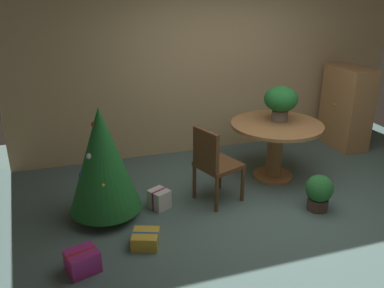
{
  "coord_description": "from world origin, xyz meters",
  "views": [
    {
      "loc": [
        -2.18,
        -3.45,
        2.45
      ],
      "look_at": [
        -0.93,
        0.4,
        0.83
      ],
      "focal_mm": 37.99,
      "sensor_mm": 36.0,
      "label": 1
    }
  ],
  "objects_px": {
    "wooden_chair_left": "(214,162)",
    "gift_box_gold": "(146,239)",
    "flower_vase": "(281,100)",
    "holiday_tree": "(102,160)",
    "round_dining_table": "(276,138)",
    "gift_box_purple": "(82,261)",
    "gift_box_cream": "(159,199)",
    "wooden_cabinet": "(346,107)",
    "potted_plant": "(319,192)"
  },
  "relations": [
    {
      "from": "holiday_tree",
      "to": "round_dining_table",
      "type": "bearing_deg",
      "value": 7.93
    },
    {
      "from": "holiday_tree",
      "to": "flower_vase",
      "type": "bearing_deg",
      "value": 9.52
    },
    {
      "from": "gift_box_purple",
      "to": "wooden_chair_left",
      "type": "bearing_deg",
      "value": 27.55
    },
    {
      "from": "wooden_cabinet",
      "to": "gift_box_gold",
      "type": "bearing_deg",
      "value": -154.79
    },
    {
      "from": "gift_box_cream",
      "to": "wooden_cabinet",
      "type": "height_order",
      "value": "wooden_cabinet"
    },
    {
      "from": "wooden_chair_left",
      "to": "potted_plant",
      "type": "relative_size",
      "value": 2.17
    },
    {
      "from": "holiday_tree",
      "to": "wooden_chair_left",
      "type": "bearing_deg",
      "value": -2.36
    },
    {
      "from": "gift_box_cream",
      "to": "gift_box_gold",
      "type": "height_order",
      "value": "gift_box_cream"
    },
    {
      "from": "potted_plant",
      "to": "gift_box_gold",
      "type": "bearing_deg",
      "value": -178.09
    },
    {
      "from": "wooden_cabinet",
      "to": "potted_plant",
      "type": "bearing_deg",
      "value": -133.65
    },
    {
      "from": "holiday_tree",
      "to": "gift_box_cream",
      "type": "bearing_deg",
      "value": 0.08
    },
    {
      "from": "wooden_chair_left",
      "to": "gift_box_cream",
      "type": "distance_m",
      "value": 0.77
    },
    {
      "from": "gift_box_purple",
      "to": "flower_vase",
      "type": "bearing_deg",
      "value": 25.46
    },
    {
      "from": "wooden_chair_left",
      "to": "gift_box_purple",
      "type": "bearing_deg",
      "value": -152.45
    },
    {
      "from": "flower_vase",
      "to": "potted_plant",
      "type": "relative_size",
      "value": 1.07
    },
    {
      "from": "potted_plant",
      "to": "gift_box_purple",
      "type": "bearing_deg",
      "value": -174.15
    },
    {
      "from": "wooden_chair_left",
      "to": "wooden_cabinet",
      "type": "height_order",
      "value": "wooden_cabinet"
    },
    {
      "from": "flower_vase",
      "to": "wooden_chair_left",
      "type": "bearing_deg",
      "value": -157.72
    },
    {
      "from": "wooden_chair_left",
      "to": "gift_box_gold",
      "type": "xyz_separation_m",
      "value": [
        -0.95,
        -0.62,
        -0.45
      ]
    },
    {
      "from": "round_dining_table",
      "to": "wooden_cabinet",
      "type": "xyz_separation_m",
      "value": [
        1.62,
        0.7,
        0.07
      ]
    },
    {
      "from": "gift_box_gold",
      "to": "gift_box_purple",
      "type": "bearing_deg",
      "value": -161.86
    },
    {
      "from": "flower_vase",
      "to": "wooden_chair_left",
      "type": "relative_size",
      "value": 0.49
    },
    {
      "from": "wooden_chair_left",
      "to": "holiday_tree",
      "type": "distance_m",
      "value": 1.26
    },
    {
      "from": "holiday_tree",
      "to": "gift_box_purple",
      "type": "bearing_deg",
      "value": -110.4
    },
    {
      "from": "holiday_tree",
      "to": "gift_box_gold",
      "type": "distance_m",
      "value": 0.96
    },
    {
      "from": "gift_box_purple",
      "to": "wooden_cabinet",
      "type": "xyz_separation_m",
      "value": [
        4.2,
        1.89,
        0.53
      ]
    },
    {
      "from": "flower_vase",
      "to": "potted_plant",
      "type": "distance_m",
      "value": 1.28
    },
    {
      "from": "gift_box_gold",
      "to": "wooden_cabinet",
      "type": "distance_m",
      "value": 3.99
    },
    {
      "from": "gift_box_gold",
      "to": "gift_box_cream",
      "type": "bearing_deg",
      "value": 65.57
    },
    {
      "from": "gift_box_cream",
      "to": "gift_box_gold",
      "type": "xyz_separation_m",
      "value": [
        -0.3,
        -0.67,
        -0.04
      ]
    },
    {
      "from": "gift_box_cream",
      "to": "wooden_cabinet",
      "type": "distance_m",
      "value": 3.46
    },
    {
      "from": "gift_box_purple",
      "to": "potted_plant",
      "type": "height_order",
      "value": "potted_plant"
    },
    {
      "from": "gift_box_purple",
      "to": "wooden_cabinet",
      "type": "distance_m",
      "value": 4.63
    },
    {
      "from": "flower_vase",
      "to": "wooden_cabinet",
      "type": "bearing_deg",
      "value": 21.98
    },
    {
      "from": "gift_box_gold",
      "to": "round_dining_table",
      "type": "bearing_deg",
      "value": 26.69
    },
    {
      "from": "wooden_cabinet",
      "to": "potted_plant",
      "type": "distance_m",
      "value": 2.27
    },
    {
      "from": "flower_vase",
      "to": "holiday_tree",
      "type": "height_order",
      "value": "holiday_tree"
    },
    {
      "from": "round_dining_table",
      "to": "gift_box_purple",
      "type": "bearing_deg",
      "value": -155.29
    },
    {
      "from": "wooden_chair_left",
      "to": "potted_plant",
      "type": "bearing_deg",
      "value": -26.84
    },
    {
      "from": "holiday_tree",
      "to": "gift_box_gold",
      "type": "relative_size",
      "value": 3.83
    },
    {
      "from": "round_dining_table",
      "to": "gift_box_cream",
      "type": "bearing_deg",
      "value": -169.25
    },
    {
      "from": "flower_vase",
      "to": "round_dining_table",
      "type": "bearing_deg",
      "value": -134.03
    },
    {
      "from": "round_dining_table",
      "to": "gift_box_cream",
      "type": "xyz_separation_m",
      "value": [
        -1.65,
        -0.31,
        -0.45
      ]
    },
    {
      "from": "holiday_tree",
      "to": "gift_box_purple",
      "type": "relative_size",
      "value": 3.84
    },
    {
      "from": "wooden_chair_left",
      "to": "gift_box_gold",
      "type": "bearing_deg",
      "value": -147.01
    },
    {
      "from": "round_dining_table",
      "to": "wooden_cabinet",
      "type": "relative_size",
      "value": 0.94
    },
    {
      "from": "flower_vase",
      "to": "gift_box_cream",
      "type": "relative_size",
      "value": 1.65
    },
    {
      "from": "round_dining_table",
      "to": "wooden_chair_left",
      "type": "height_order",
      "value": "wooden_chair_left"
    },
    {
      "from": "gift_box_gold",
      "to": "wooden_cabinet",
      "type": "xyz_separation_m",
      "value": [
        3.57,
        1.68,
        0.56
      ]
    },
    {
      "from": "flower_vase",
      "to": "holiday_tree",
      "type": "bearing_deg",
      "value": -170.48
    }
  ]
}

